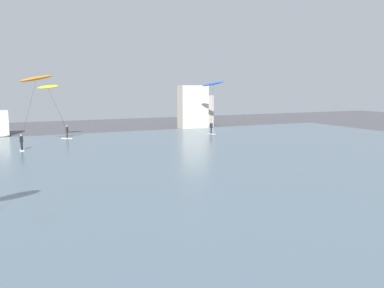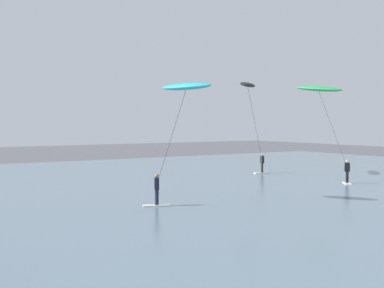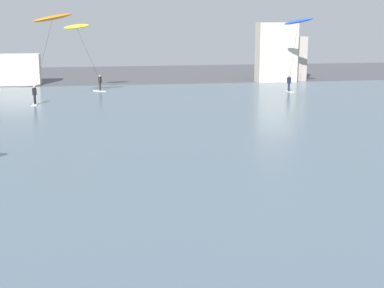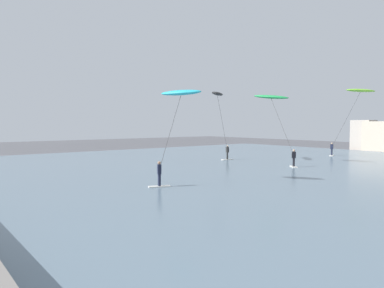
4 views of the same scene
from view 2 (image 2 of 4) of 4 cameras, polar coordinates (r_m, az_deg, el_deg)
name	(u,v)px [view 2 (image 2 of 4)]	position (r m, az deg, el deg)	size (l,w,h in m)	color
kitesurfer_green	(321,95)	(39.25, 14.20, 5.36)	(5.89, 2.45, 7.13)	silver
kitesurfer_cyan	(183,98)	(26.89, -1.00, 5.22)	(3.12, 3.78, 6.41)	silver
kitesurfer_black	(249,91)	(41.42, 6.36, 5.96)	(3.57, 4.32, 7.67)	silver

